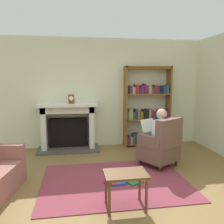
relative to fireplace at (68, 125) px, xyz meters
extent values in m
plane|color=olive|center=(0.80, -2.30, -0.59)|extent=(14.00, 14.00, 0.00)
cube|color=beige|center=(0.80, 0.25, 0.76)|extent=(5.60, 0.10, 2.70)
cube|color=brown|center=(0.80, -2.00, -0.59)|extent=(2.40, 1.80, 0.01)
cube|color=#4C4742|center=(0.00, -0.12, -0.57)|extent=(1.43, 0.64, 0.05)
cube|color=black|center=(0.00, 0.10, -0.19)|extent=(0.91, 0.20, 0.70)
cube|color=silver|center=(-0.56, -0.02, -0.06)|extent=(0.12, 0.44, 1.07)
cube|color=silver|center=(0.56, -0.02, -0.06)|extent=(0.12, 0.44, 1.07)
cube|color=silver|center=(0.00, -0.02, 0.39)|extent=(1.23, 0.44, 0.16)
cube|color=silver|center=(0.00, -0.08, 0.50)|extent=(1.39, 0.56, 0.06)
cylinder|color=brown|center=(0.09, -0.10, 0.64)|extent=(0.14, 0.14, 0.22)
cylinder|color=white|center=(0.09, -0.16, 0.67)|extent=(0.10, 0.01, 0.10)
cube|color=brown|center=(1.42, 0.04, 0.41)|extent=(0.04, 0.32, 2.02)
cube|color=brown|center=(2.56, 0.04, 0.41)|extent=(0.04, 0.32, 2.02)
cube|color=brown|center=(1.99, 0.04, 1.40)|extent=(1.18, 0.32, 0.04)
cube|color=brown|center=(1.99, 0.04, -0.53)|extent=(1.14, 0.32, 0.02)
cube|color=#4C1E59|center=(1.49, 0.03, -0.44)|extent=(0.08, 0.26, 0.17)
cube|color=#997F4C|center=(1.56, 0.03, -0.43)|extent=(0.06, 0.26, 0.19)
cube|color=#1E592D|center=(1.63, 0.03, -0.41)|extent=(0.04, 0.26, 0.23)
cube|color=#4C1E59|center=(1.69, 0.03, -0.40)|extent=(0.07, 0.26, 0.24)
cube|color=black|center=(1.75, 0.03, -0.40)|extent=(0.04, 0.26, 0.25)
cube|color=brown|center=(1.80, 0.03, -0.44)|extent=(0.06, 0.26, 0.17)
cube|color=#997F4C|center=(1.87, 0.03, -0.41)|extent=(0.06, 0.26, 0.22)
cube|color=black|center=(1.93, 0.03, -0.43)|extent=(0.04, 0.26, 0.18)
cube|color=brown|center=(1.99, 0.03, -0.42)|extent=(0.06, 0.26, 0.21)
cube|color=#1E592D|center=(2.06, 0.03, -0.44)|extent=(0.07, 0.26, 0.17)
cube|color=black|center=(2.14, 0.03, -0.44)|extent=(0.06, 0.26, 0.16)
cube|color=#1E592D|center=(2.20, 0.03, -0.40)|extent=(0.06, 0.26, 0.24)
cube|color=#4C1E59|center=(2.26, 0.03, -0.40)|extent=(0.04, 0.26, 0.25)
cube|color=maroon|center=(2.32, 0.03, -0.43)|extent=(0.06, 0.26, 0.19)
cube|color=#1E592D|center=(2.38, 0.03, -0.41)|extent=(0.06, 0.26, 0.23)
cube|color=#1E592D|center=(2.44, 0.03, -0.42)|extent=(0.05, 0.26, 0.20)
cube|color=brown|center=(2.50, 0.03, -0.44)|extent=(0.05, 0.26, 0.16)
cube|color=brown|center=(1.99, 0.04, 0.10)|extent=(1.14, 0.32, 0.02)
cube|color=#1E592D|center=(1.47, 0.03, 0.21)|extent=(0.04, 0.26, 0.21)
cube|color=#997F4C|center=(1.54, 0.03, 0.23)|extent=(0.09, 0.26, 0.25)
cube|color=#1E592D|center=(1.62, 0.03, 0.20)|extent=(0.05, 0.26, 0.18)
cube|color=navy|center=(1.68, 0.03, 0.23)|extent=(0.04, 0.26, 0.25)
cube|color=brown|center=(1.74, 0.03, 0.23)|extent=(0.06, 0.26, 0.23)
cube|color=brown|center=(1.81, 0.03, 0.20)|extent=(0.07, 0.26, 0.19)
cube|color=black|center=(1.90, 0.03, 0.22)|extent=(0.07, 0.26, 0.23)
cube|color=black|center=(1.97, 0.03, 0.23)|extent=(0.06, 0.26, 0.24)
cube|color=#997F4C|center=(2.03, 0.03, 0.23)|extent=(0.05, 0.26, 0.24)
cube|color=maroon|center=(2.09, 0.03, 0.22)|extent=(0.07, 0.26, 0.22)
cube|color=navy|center=(2.18, 0.03, 0.19)|extent=(0.09, 0.26, 0.16)
cube|color=brown|center=(2.25, 0.03, 0.20)|extent=(0.05, 0.26, 0.17)
cube|color=#4C1E59|center=(2.32, 0.03, 0.22)|extent=(0.08, 0.26, 0.22)
cube|color=navy|center=(2.41, 0.03, 0.20)|extent=(0.07, 0.26, 0.18)
cube|color=#4C1E59|center=(2.49, 0.03, 0.22)|extent=(0.07, 0.26, 0.22)
cube|color=brown|center=(1.99, 0.04, 0.73)|extent=(1.14, 0.32, 0.02)
cube|color=black|center=(1.47, 0.03, 0.85)|extent=(0.05, 0.26, 0.21)
cube|color=#4C1E59|center=(1.54, 0.03, 0.84)|extent=(0.06, 0.26, 0.20)
cube|color=#997F4C|center=(1.61, 0.03, 0.83)|extent=(0.07, 0.26, 0.17)
cube|color=maroon|center=(1.70, 0.03, 0.85)|extent=(0.09, 0.26, 0.22)
cube|color=#4C1E59|center=(1.77, 0.03, 0.83)|extent=(0.04, 0.26, 0.17)
cube|color=#4C1E59|center=(1.83, 0.03, 0.84)|extent=(0.06, 0.26, 0.20)
cube|color=maroon|center=(1.90, 0.03, 0.87)|extent=(0.04, 0.26, 0.25)
cube|color=#4C1E59|center=(1.95, 0.03, 0.84)|extent=(0.06, 0.26, 0.19)
cube|color=#997F4C|center=(2.02, 0.03, 0.84)|extent=(0.08, 0.26, 0.20)
cube|color=#1E592D|center=(2.09, 0.03, 0.83)|extent=(0.04, 0.26, 0.17)
cube|color=maroon|center=(2.16, 0.03, 0.85)|extent=(0.08, 0.26, 0.21)
cube|color=navy|center=(2.24, 0.03, 0.83)|extent=(0.06, 0.26, 0.17)
cube|color=black|center=(2.32, 0.03, 0.84)|extent=(0.08, 0.26, 0.19)
cube|color=navy|center=(2.41, 0.03, 0.84)|extent=(0.09, 0.26, 0.20)
cube|color=#1E592D|center=(2.48, 0.03, 0.85)|extent=(0.06, 0.26, 0.21)
cube|color=brown|center=(1.99, 0.04, 1.36)|extent=(1.14, 0.32, 0.02)
cylinder|color=#331E14|center=(1.87, -1.06, -0.53)|extent=(0.05, 0.05, 0.12)
cylinder|color=#331E14|center=(1.43, -1.33, -0.53)|extent=(0.05, 0.05, 0.12)
cylinder|color=#331E14|center=(2.12, -1.47, -0.53)|extent=(0.05, 0.05, 0.12)
cylinder|color=#331E14|center=(1.68, -1.74, -0.53)|extent=(0.05, 0.05, 0.12)
cube|color=brown|center=(1.78, -1.40, -0.32)|extent=(0.86, 0.85, 0.30)
cube|color=brown|center=(1.90, -1.60, 0.10)|extent=(0.63, 0.47, 0.55)
cube|color=brown|center=(2.01, -1.26, -0.06)|extent=(0.38, 0.52, 0.22)
cube|color=brown|center=(1.55, -1.54, -0.06)|extent=(0.38, 0.52, 0.22)
cube|color=white|center=(1.80, -1.44, 0.08)|extent=(0.38, 0.34, 0.50)
sphere|color=#D8AD8C|center=(1.80, -1.44, 0.45)|extent=(0.20, 0.20, 0.20)
cube|color=#191E3F|center=(1.77, -1.23, -0.12)|extent=(0.31, 0.40, 0.12)
cube|color=#191E3F|center=(1.63, -1.31, -0.12)|extent=(0.31, 0.40, 0.12)
cylinder|color=#191E3F|center=(1.67, -1.07, -0.38)|extent=(0.10, 0.10, 0.42)
cylinder|color=#191E3F|center=(1.53, -1.15, -0.38)|extent=(0.10, 0.10, 0.42)
cube|color=white|center=(1.63, -1.16, 0.18)|extent=(0.36, 0.28, 0.25)
cube|color=#9A6159|center=(-1.03, -1.69, -0.07)|extent=(0.72, 0.28, 0.24)
cube|color=brown|center=(0.80, -2.82, -0.12)|extent=(0.56, 0.39, 0.03)
cylinder|color=brown|center=(0.56, -2.97, -0.36)|extent=(0.04, 0.04, 0.46)
cylinder|color=brown|center=(1.03, -2.97, -0.36)|extent=(0.04, 0.04, 0.46)
cylinder|color=brown|center=(0.56, -2.67, -0.36)|extent=(0.04, 0.04, 0.46)
cylinder|color=brown|center=(1.03, -2.67, -0.36)|extent=(0.04, 0.04, 0.46)
cube|color=#334CA5|center=(0.83, -2.12, -0.56)|extent=(0.25, 0.20, 0.04)
cube|color=gold|center=(1.22, -2.05, -0.57)|extent=(0.23, 0.19, 0.03)
cube|color=#267233|center=(1.11, -2.13, -0.57)|extent=(0.29, 0.26, 0.03)
cube|color=red|center=(0.77, -2.05, -0.56)|extent=(0.33, 0.34, 0.04)
camera|label=1|loc=(0.15, -5.68, 1.11)|focal=37.73mm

